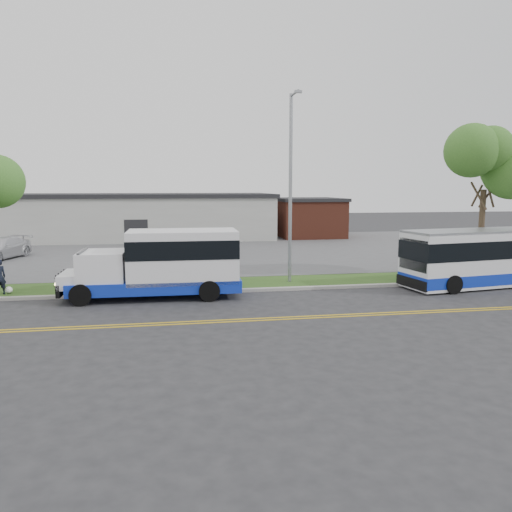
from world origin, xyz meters
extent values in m
plane|color=#28282B|center=(0.00, 0.00, 0.00)|extent=(140.00, 140.00, 0.00)
cube|color=gold|center=(0.00, -3.85, 0.01)|extent=(70.00, 0.12, 0.01)
cube|color=gold|center=(0.00, -4.15, 0.01)|extent=(70.00, 0.12, 0.01)
cube|color=#9E9B93|center=(0.00, 1.10, 0.07)|extent=(80.00, 0.30, 0.15)
cube|color=#254818|center=(0.00, 2.90, 0.05)|extent=(80.00, 3.30, 0.10)
cube|color=#4C4C4F|center=(0.00, 17.00, 0.05)|extent=(80.00, 25.00, 0.10)
cube|color=#9E9E99|center=(-6.00, 27.00, 2.00)|extent=(25.00, 10.00, 4.00)
cube|color=black|center=(-6.00, 27.00, 4.17)|extent=(25.40, 10.40, 0.35)
cube|color=black|center=(-6.00, 22.05, 1.10)|extent=(2.00, 0.15, 2.20)
cube|color=brown|center=(10.50, 26.00, 1.80)|extent=(6.00, 7.00, 3.60)
cube|color=black|center=(10.50, 26.00, 3.75)|extent=(6.30, 7.30, 0.30)
cylinder|color=#3E2D22|center=(14.00, 3.00, 2.48)|extent=(0.32, 0.32, 4.76)
ellipsoid|color=#396D26|center=(14.00, 3.00, 6.22)|extent=(5.20, 5.20, 4.42)
cylinder|color=gray|center=(3.00, 2.80, 4.85)|extent=(0.18, 0.18, 9.50)
cylinder|color=gray|center=(3.00, 2.10, 9.50)|extent=(0.12, 1.40, 0.12)
cube|color=gray|center=(3.00, 1.45, 9.45)|extent=(0.35, 0.18, 0.12)
cube|color=#0F2BAB|center=(-3.77, 0.59, 0.61)|extent=(7.60, 2.68, 0.56)
cube|color=silver|center=(-2.55, 0.57, 1.89)|extent=(4.93, 2.64, 2.33)
cube|color=black|center=(-2.55, 0.57, 2.28)|extent=(4.95, 2.68, 0.83)
cube|color=silver|center=(-6.10, 0.63, 1.50)|extent=(2.04, 2.42, 1.33)
cube|color=black|center=(-6.94, 0.65, 1.72)|extent=(0.15, 2.11, 1.00)
cube|color=silver|center=(-7.33, 0.66, 0.94)|extent=(1.15, 2.30, 0.61)
cube|color=black|center=(-7.83, 0.66, 0.61)|extent=(0.21, 2.28, 0.56)
sphere|color=#FFD88C|center=(-7.89, -0.17, 0.89)|extent=(0.23, 0.23, 0.22)
sphere|color=#FFD88C|center=(-7.87, 1.50, 0.89)|extent=(0.23, 0.23, 0.22)
cylinder|color=black|center=(-6.90, -0.55, 0.47)|extent=(0.94, 0.33, 0.93)
cylinder|color=black|center=(-6.86, 1.85, 0.47)|extent=(0.94, 0.33, 0.93)
cylinder|color=black|center=(-1.46, -0.65, 0.47)|extent=(0.94, 0.33, 0.93)
cylinder|color=black|center=(-1.42, 1.75, 0.47)|extent=(0.94, 0.33, 0.93)
cube|color=silver|center=(13.43, 0.60, 1.45)|extent=(10.53, 3.84, 2.71)
cube|color=#0F2BAB|center=(13.43, 0.60, 0.51)|extent=(10.55, 3.87, 0.56)
cube|color=black|center=(13.43, 0.60, 1.97)|extent=(10.57, 3.89, 0.89)
cube|color=black|center=(8.38, -0.16, 1.78)|extent=(0.41, 2.14, 1.50)
cube|color=black|center=(8.32, -0.17, 0.42)|extent=(0.46, 2.33, 0.47)
cube|color=gray|center=(13.43, 0.60, 2.83)|extent=(10.53, 3.84, 0.11)
cylinder|color=black|center=(9.98, -1.03, 0.45)|extent=(0.93, 0.43, 0.90)
cylinder|color=black|center=(9.65, 1.15, 0.45)|extent=(0.93, 0.43, 0.90)
imported|color=silver|center=(-0.06, 12.77, 0.82)|extent=(2.32, 4.56, 1.43)
imported|color=silver|center=(-14.59, 14.25, 0.83)|extent=(3.53, 5.40, 1.45)
sphere|color=white|center=(-10.55, 2.15, 0.26)|extent=(0.32, 0.32, 0.32)
camera|label=1|loc=(-3.09, -22.16, 5.01)|focal=35.00mm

